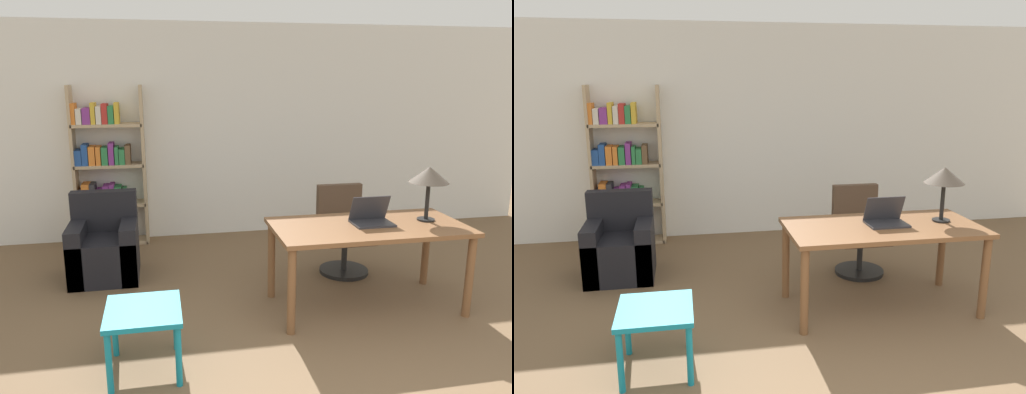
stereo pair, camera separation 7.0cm
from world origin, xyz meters
TOP-DOWN VIEW (x-y plane):
  - wall_back at (0.00, 4.53)m, footprint 8.00×0.06m
  - desk at (0.64, 2.06)m, footprint 1.70×0.84m
  - laptop at (0.68, 2.09)m, footprint 0.35×0.25m
  - table_lamp at (1.22, 2.10)m, footprint 0.35×0.35m
  - office_chair at (0.75, 2.92)m, footprint 0.51×0.51m
  - side_table_blue at (-1.30, 1.40)m, footprint 0.52×0.55m
  - armchair at (-1.73, 3.23)m, footprint 0.67×0.67m
  - bookshelf at (-1.80, 4.34)m, footprint 0.85×0.28m

SIDE VIEW (x-z plane):
  - armchair at x=-1.73m, z-range -0.13..0.74m
  - side_table_blue at x=-1.30m, z-range 0.16..0.63m
  - office_chair at x=0.75m, z-range -0.03..0.89m
  - desk at x=0.64m, z-range 0.29..1.06m
  - laptop at x=0.68m, z-range 0.70..0.95m
  - bookshelf at x=-1.80m, z-range -0.08..1.87m
  - table_lamp at x=1.22m, z-range 0.93..1.43m
  - wall_back at x=0.00m, z-range 0.00..2.70m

